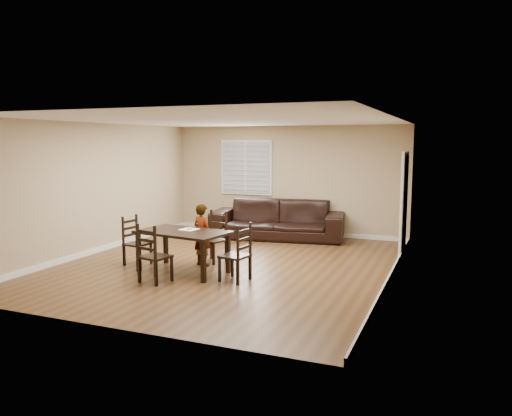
# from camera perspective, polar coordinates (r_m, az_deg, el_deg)

# --- Properties ---
(ground) EXTENTS (7.00, 7.00, 0.00)m
(ground) POSITION_cam_1_polar(r_m,az_deg,el_deg) (9.54, -3.22, -6.44)
(ground) COLOR brown
(ground) RESTS_ON ground
(room) EXTENTS (6.04, 7.04, 2.72)m
(room) POSITION_cam_1_polar(r_m,az_deg,el_deg) (9.41, -2.64, 4.51)
(room) COLOR tan
(room) RESTS_ON ground
(dining_table) EXTENTS (1.70, 1.12, 0.75)m
(dining_table) POSITION_cam_1_polar(r_m,az_deg,el_deg) (8.92, -8.37, -3.17)
(dining_table) COLOR black
(dining_table) RESTS_ON ground
(chair_near) EXTENTS (0.54, 0.52, 0.99)m
(chair_near) POSITION_cam_1_polar(r_m,az_deg,el_deg) (9.75, -4.54, -3.45)
(chair_near) COLOR black
(chair_near) RESTS_ON ground
(chair_far) EXTENTS (0.52, 0.50, 0.99)m
(chair_far) POSITION_cam_1_polar(r_m,az_deg,el_deg) (8.34, -12.03, -5.48)
(chair_far) COLOR black
(chair_far) RESTS_ON ground
(chair_left) EXTENTS (0.44, 0.47, 0.93)m
(chair_left) POSITION_cam_1_polar(r_m,az_deg,el_deg) (9.75, -13.89, -3.80)
(chair_left) COLOR black
(chair_left) RESTS_ON ground
(chair_right) EXTENTS (0.47, 0.50, 0.98)m
(chair_right) POSITION_cam_1_polar(r_m,az_deg,el_deg) (8.27, -1.75, -5.45)
(chair_right) COLOR black
(chair_right) RESTS_ON ground
(child) EXTENTS (0.49, 0.40, 1.17)m
(child) POSITION_cam_1_polar(r_m,az_deg,el_deg) (9.38, -6.15, -3.06)
(child) COLOR gray
(child) RESTS_ON ground
(napkin) EXTENTS (0.34, 0.34, 0.00)m
(napkin) POSITION_cam_1_polar(r_m,az_deg,el_deg) (9.04, -7.67, -2.43)
(napkin) COLOR beige
(napkin) RESTS_ON dining_table
(donut) EXTENTS (0.10, 0.10, 0.04)m
(donut) POSITION_cam_1_polar(r_m,az_deg,el_deg) (9.03, -7.57, -2.31)
(donut) COLOR gold
(donut) RESTS_ON napkin
(sofa) EXTENTS (3.28, 1.69, 0.91)m
(sofa) POSITION_cam_1_polar(r_m,az_deg,el_deg) (11.99, 2.47, -1.31)
(sofa) COLOR black
(sofa) RESTS_ON ground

